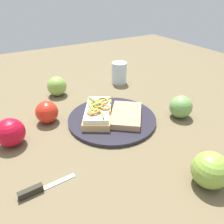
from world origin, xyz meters
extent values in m
plane|color=brown|center=(0.00, 0.00, 0.00)|extent=(2.00, 2.00, 0.00)
cylinder|color=#22212B|center=(0.00, 0.00, 0.01)|extent=(0.28, 0.28, 0.01)
cube|color=tan|center=(-0.04, 0.02, 0.02)|extent=(0.16, 0.18, 0.02)
cube|color=#EEECCD|center=(-0.04, 0.02, 0.04)|extent=(0.14, 0.17, 0.01)
torus|color=#BF6931|center=(-0.07, 0.00, 0.05)|extent=(0.05, 0.05, 0.02)
torus|color=#C06A2C|center=(-0.03, 0.05, 0.05)|extent=(0.04, 0.04, 0.02)
torus|color=#B07C3B|center=(-0.02, 0.01, 0.05)|extent=(0.04, 0.04, 0.01)
torus|color=#B3662C|center=(-0.01, 0.05, 0.05)|extent=(0.05, 0.05, 0.02)
torus|color=#AA7627|center=(-0.03, 0.03, 0.05)|extent=(0.04, 0.04, 0.02)
torus|color=#B27835|center=(-0.06, 0.00, 0.05)|extent=(0.05, 0.05, 0.02)
cube|color=#77AC46|center=(-0.03, 0.06, 0.05)|extent=(0.01, 0.06, 0.01)
cube|color=#85B43B|center=(0.00, 0.05, 0.05)|extent=(0.06, 0.01, 0.01)
cube|color=#6DA73C|center=(-0.04, 0.04, 0.05)|extent=(0.05, 0.02, 0.01)
cube|color=#85AE3A|center=(-0.06, 0.03, 0.05)|extent=(0.01, 0.05, 0.01)
cube|color=#80AD36|center=(-0.06, 0.00, 0.05)|extent=(0.04, 0.03, 0.01)
cube|color=#7AA834|center=(-0.05, -0.03, 0.05)|extent=(0.02, 0.04, 0.01)
cube|color=tan|center=(0.04, -0.02, 0.02)|extent=(0.16, 0.17, 0.02)
sphere|color=#7EA844|center=(-0.09, 0.27, 0.04)|extent=(0.10, 0.10, 0.08)
sphere|color=#6A9B4D|center=(0.21, -0.09, 0.04)|extent=(0.10, 0.10, 0.07)
sphere|color=#7FA23C|center=(0.05, -0.33, 0.04)|extent=(0.11, 0.11, 0.08)
sphere|color=#B80D23|center=(-0.30, 0.03, 0.04)|extent=(0.09, 0.09, 0.08)
sphere|color=red|center=(-0.18, 0.10, 0.04)|extent=(0.10, 0.10, 0.07)
cylinder|color=silver|center=(0.18, 0.25, 0.05)|extent=(0.07, 0.07, 0.09)
cube|color=silver|center=(-0.23, -0.16, 0.00)|extent=(0.07, 0.01, 0.00)
cube|color=#28251C|center=(-0.29, -0.16, 0.01)|extent=(0.05, 0.01, 0.02)
camera|label=1|loc=(-0.30, -0.51, 0.38)|focal=35.14mm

